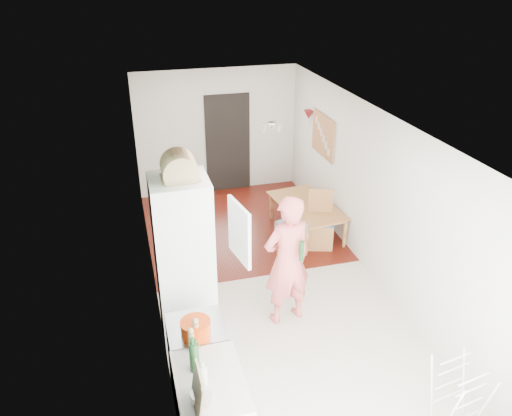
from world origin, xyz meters
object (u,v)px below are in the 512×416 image
dining_table (307,221)px  stool (291,244)px  dining_chair (321,220)px  drying_rack (458,396)px  person (288,250)px

dining_table → stool: (-0.53, -0.67, -0.01)m
dining_table → dining_chair: (0.03, -0.49, 0.25)m
stool → drying_rack: (0.54, -3.54, 0.16)m
person → dining_table: person is taller
dining_table → drying_rack: 4.21m
dining_table → drying_rack: bearing=173.4°
person → dining_table: size_ratio=1.61×
drying_rack → dining_table: bearing=80.7°
dining_table → dining_chair: dining_chair is taller
dining_chair → drying_rack: dining_chair is taller
stool → drying_rack: drying_rack is taller
person → dining_table: bearing=-129.0°
dining_chair → drying_rack: 3.71m
dining_table → dining_chair: size_ratio=1.37×
drying_rack → dining_chair: bearing=80.3°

